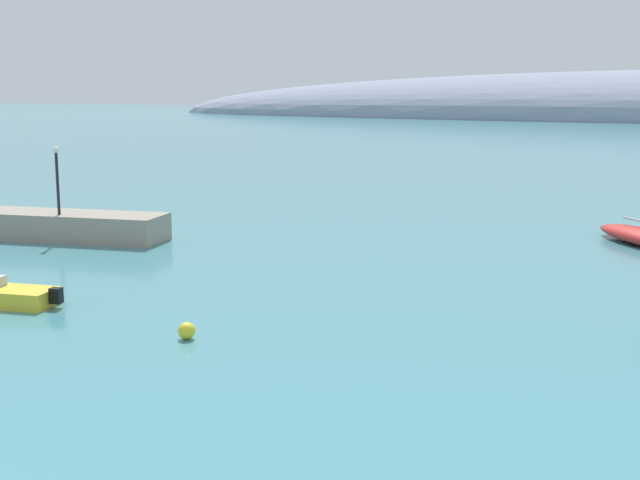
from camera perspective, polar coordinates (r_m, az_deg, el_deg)
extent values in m
cube|color=gray|center=(52.54, -20.19, 1.06)|extent=(19.74, 6.54, 1.51)
cube|color=yellow|center=(36.29, -20.14, -3.49)|extent=(4.43, 2.42, 0.68)
cube|color=black|center=(34.98, -16.98, -3.52)|extent=(0.50, 0.43, 0.61)
sphere|color=yellow|center=(29.89, -8.78, -5.93)|extent=(0.59, 0.59, 0.59)
cylinder|color=black|center=(49.23, -16.89, 3.54)|extent=(0.16, 0.16, 3.37)
sphere|color=#EAEACC|center=(49.07, -17.00, 5.70)|extent=(0.36, 0.36, 0.36)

